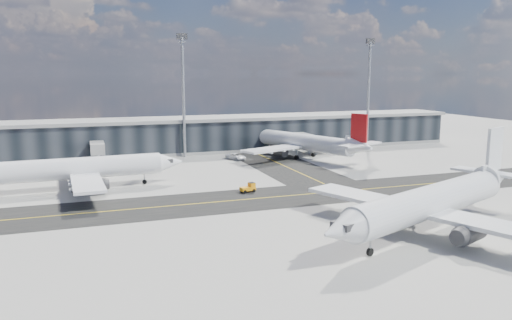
# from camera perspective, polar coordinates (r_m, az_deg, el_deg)

# --- Properties ---
(ground) EXTENTS (300.00, 300.00, 0.00)m
(ground) POSITION_cam_1_polar(r_m,az_deg,el_deg) (75.34, -1.01, -5.31)
(ground) COLOR gray
(ground) RESTS_ON ground
(taxiway_lanes) EXTENTS (180.00, 63.00, 0.03)m
(taxiway_lanes) POSITION_cam_1_polar(r_m,az_deg,el_deg) (86.42, -0.77, -3.33)
(taxiway_lanes) COLOR black
(taxiway_lanes) RESTS_ON ground
(terminal_concourse) EXTENTS (152.00, 19.80, 8.80)m
(terminal_concourse) POSITION_cam_1_polar(r_m,az_deg,el_deg) (127.07, -8.76, 2.67)
(terminal_concourse) COLOR black
(terminal_concourse) RESTS_ON ground
(floodlight_masts) EXTENTS (102.50, 0.70, 28.90)m
(floodlight_masts) POSITION_cam_1_polar(r_m,az_deg,el_deg) (119.35, -8.31, 7.77)
(floodlight_masts) COLOR gray
(floodlight_masts) RESTS_ON ground
(airliner_af) EXTENTS (37.35, 31.82, 11.07)m
(airliner_af) POSITION_cam_1_polar(r_m,az_deg,el_deg) (90.65, -20.02, -0.95)
(airliner_af) COLOR white
(airliner_af) RESTS_ON ground
(airliner_redtail) EXTENTS (32.07, 37.06, 11.43)m
(airliner_redtail) POSITION_cam_1_polar(r_m,az_deg,el_deg) (117.93, 5.52, 2.03)
(airliner_redtail) COLOR white
(airliner_redtail) RESTS_ON ground
(airliner_near) EXTENTS (39.09, 33.82, 12.05)m
(airliner_near) POSITION_cam_1_polar(r_m,az_deg,el_deg) (66.18, 19.55, -4.47)
(airliner_near) COLOR silver
(airliner_near) RESTS_ON ground
(baggage_tug) EXTENTS (2.76, 1.76, 1.60)m
(baggage_tug) POSITION_cam_1_polar(r_m,az_deg,el_deg) (83.95, -0.81, -3.17)
(baggage_tug) COLOR #FF9E0D
(baggage_tug) RESTS_ON ground
(service_van) EXTENTS (4.50, 5.99, 1.51)m
(service_van) POSITION_cam_1_polar(r_m,az_deg,el_deg) (115.76, -2.32, 0.41)
(service_van) COLOR white
(service_van) RESTS_ON ground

